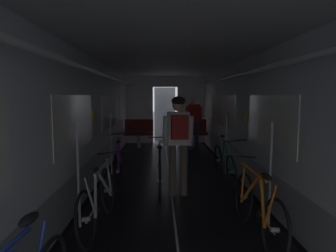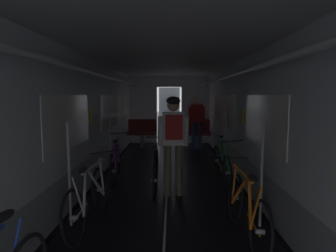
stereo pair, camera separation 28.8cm
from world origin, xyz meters
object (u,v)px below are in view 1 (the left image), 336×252
at_px(bicycle_green, 225,163).
at_px(bicycle_black_in_aisle, 160,170).
at_px(bicycle_purple, 118,163).
at_px(bench_seat_far_left, 139,131).
at_px(bicycle_orange, 257,207).
at_px(bicycle_silver, 98,200).
at_px(person_cyclist_aisle, 178,135).
at_px(bench_seat_far_right, 192,131).
at_px(person_standing_near_bench, 194,119).

bearing_deg(bicycle_green, bicycle_black_in_aisle, -157.55).
bearing_deg(bicycle_purple, bicycle_black_in_aisle, -36.31).
distance_m(bench_seat_far_left, bicycle_purple, 3.91).
bearing_deg(bicycle_orange, bicycle_silver, 170.63).
bearing_deg(bench_seat_far_left, bicycle_purple, -92.18).
height_order(bicycle_silver, bicycle_black_in_aisle, bicycle_silver).
bearing_deg(bicycle_orange, person_cyclist_aisle, 119.30).
height_order(bicycle_green, bicycle_black_in_aisle, bicycle_green).
bearing_deg(bicycle_purple, bench_seat_far_right, 63.47).
height_order(bench_seat_far_left, person_cyclist_aisle, person_cyclist_aisle).
xyz_separation_m(bicycle_silver, person_cyclist_aisle, (1.13, 1.21, 0.69)).
relative_size(bicycle_orange, person_cyclist_aisle, 0.98).
xyz_separation_m(bench_seat_far_right, bicycle_black_in_aisle, (-1.10, -4.52, -0.18)).
bearing_deg(bicycle_silver, bicycle_green, 43.64).
relative_size(person_cyclist_aisle, bicycle_black_in_aisle, 1.02).
bearing_deg(bicycle_purple, person_cyclist_aisle, -37.20).
bearing_deg(bicycle_green, bench_seat_far_right, 93.00).
relative_size(bench_seat_far_right, bicycle_green, 0.58).
height_order(bicycle_purple, person_standing_near_bench, person_standing_near_bench).
height_order(bicycle_purple, person_cyclist_aisle, person_cyclist_aisle).
height_order(bench_seat_far_left, bicycle_purple, bench_seat_far_left).
height_order(bench_seat_far_right, person_standing_near_bench, person_standing_near_bench).
distance_m(bicycle_silver, bicycle_black_in_aisle, 1.68).
bearing_deg(bicycle_black_in_aisle, bench_seat_far_right, 76.30).
relative_size(bicycle_purple, bicycle_black_in_aisle, 1.00).
height_order(bench_seat_far_right, bicycle_orange, bench_seat_far_right).
bearing_deg(bench_seat_far_left, bicycle_silver, -91.04).
relative_size(bicycle_purple, bicycle_green, 1.00).
distance_m(bench_seat_far_left, person_cyclist_aisle, 4.92).
relative_size(bench_seat_far_left, bicycle_orange, 0.58).
xyz_separation_m(bicycle_silver, bicycle_purple, (-0.04, 2.10, 0.00)).
relative_size(bench_seat_far_right, bicycle_purple, 0.58).
bearing_deg(bench_seat_far_right, bicycle_black_in_aisle, -103.70).
xyz_separation_m(bench_seat_far_right, person_standing_near_bench, (0.00, -0.38, 0.41)).
bearing_deg(bench_seat_far_right, bicycle_orange, -89.23).
height_order(bench_seat_far_left, bicycle_silver, bicycle_silver).
bearing_deg(bicycle_green, person_cyclist_aisle, -140.77).
bearing_deg(bicycle_black_in_aisle, bench_seat_far_left, 98.77).
bearing_deg(bicycle_green, bench_seat_far_left, 116.77).
distance_m(bicycle_orange, bicycle_black_in_aisle, 2.16).
height_order(bench_seat_far_right, person_cyclist_aisle, person_cyclist_aisle).
distance_m(bench_seat_far_left, bicycle_silver, 6.00).
height_order(bench_seat_far_left, bench_seat_far_right, same).
bearing_deg(person_standing_near_bench, person_cyclist_aisle, -100.06).
bearing_deg(bicycle_silver, bicycle_orange, -9.37).
relative_size(bench_seat_far_right, person_standing_near_bench, 0.58).
relative_size(bicycle_silver, person_cyclist_aisle, 0.98).
bearing_deg(bench_seat_far_left, person_standing_near_bench, -11.79).
xyz_separation_m(bicycle_green, bicycle_black_in_aisle, (-1.31, -0.54, 0.00)).
distance_m(bench_seat_far_left, bicycle_black_in_aisle, 4.58).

